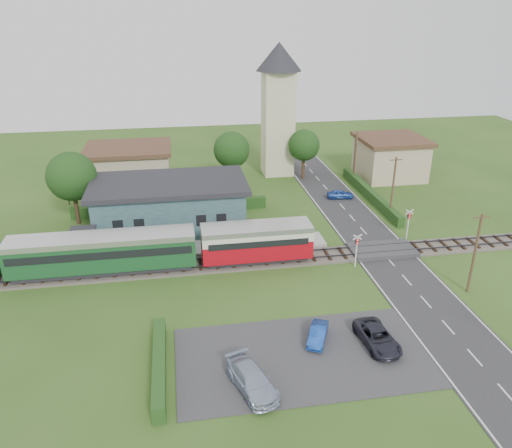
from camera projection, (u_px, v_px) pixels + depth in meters
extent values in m
plane|color=#2D4C19|center=(285.00, 270.00, 44.86)|extent=(120.00, 120.00, 0.00)
cube|color=#4C443D|center=(281.00, 259.00, 46.63)|extent=(76.00, 3.20, 0.20)
cube|color=#3F3F47|center=(282.00, 260.00, 45.85)|extent=(76.00, 0.08, 0.15)
cube|color=#3F3F47|center=(279.00, 253.00, 47.15)|extent=(76.00, 0.08, 0.15)
cube|color=#28282B|center=(390.00, 262.00, 46.35)|extent=(6.00, 70.00, 0.05)
cube|color=#333335|center=(302.00, 357.00, 33.78)|extent=(17.00, 9.00, 0.08)
cube|color=#333335|center=(382.00, 250.00, 48.08)|extent=(6.20, 3.40, 0.45)
cube|color=gray|center=(172.00, 251.00, 47.96)|extent=(30.00, 3.00, 0.45)
cube|color=beige|center=(84.00, 243.00, 46.19)|extent=(2.00, 2.00, 2.40)
cube|color=#232328|center=(82.00, 231.00, 45.67)|extent=(2.30, 2.30, 0.15)
cube|color=#4A6B6F|center=(170.00, 208.00, 52.32)|extent=(15.00, 8.00, 4.80)
cube|color=#232328|center=(168.00, 184.00, 51.26)|extent=(16.00, 9.00, 0.50)
cube|color=#232328|center=(171.00, 234.00, 49.29)|extent=(1.20, 0.12, 2.20)
cube|color=black|center=(118.00, 226.00, 48.01)|extent=(1.00, 0.12, 1.20)
cube|color=black|center=(139.00, 224.00, 48.31)|extent=(1.00, 0.12, 1.20)
cube|color=black|center=(201.00, 220.00, 49.22)|extent=(1.00, 0.12, 1.20)
cube|color=black|center=(221.00, 219.00, 49.52)|extent=(1.00, 0.12, 1.20)
cube|color=#232328|center=(256.00, 256.00, 46.08)|extent=(9.00, 2.20, 0.50)
cube|color=#A50814|center=(257.00, 247.00, 45.68)|extent=(10.00, 2.80, 1.80)
cube|color=silver|center=(257.00, 234.00, 45.18)|extent=(10.00, 2.82, 0.90)
cube|color=black|center=(257.00, 238.00, 45.32)|extent=(9.00, 2.88, 0.60)
cube|color=#BCBCBC|center=(257.00, 228.00, 44.91)|extent=(10.00, 2.90, 0.45)
cube|color=#232328|center=(105.00, 268.00, 44.04)|extent=(15.20, 2.20, 0.50)
cube|color=#164822|center=(103.00, 253.00, 43.43)|extent=(16.00, 2.80, 2.60)
cube|color=black|center=(102.00, 249.00, 43.27)|extent=(15.40, 2.86, 0.70)
cube|color=#BCBCBC|center=(101.00, 238.00, 42.87)|extent=(16.00, 2.90, 0.50)
cube|color=beige|center=(278.00, 124.00, 68.07)|extent=(4.00, 4.00, 14.00)
cone|color=#232328|center=(279.00, 56.00, 64.53)|extent=(6.00, 6.00, 3.60)
cube|color=tan|center=(130.00, 169.00, 64.17)|extent=(10.00, 8.00, 5.00)
cube|color=#472D1E|center=(128.00, 148.00, 63.06)|extent=(10.80, 8.80, 0.50)
cube|color=tan|center=(390.00, 159.00, 68.53)|extent=(8.00, 8.00, 5.00)
cube|color=#472D1E|center=(392.00, 139.00, 67.42)|extent=(8.80, 8.80, 0.50)
cube|color=#193814|center=(159.00, 365.00, 32.13)|extent=(0.80, 9.00, 1.20)
cube|color=#193814|center=(370.00, 194.00, 61.20)|extent=(0.80, 18.00, 1.20)
cube|color=#193814|center=(171.00, 207.00, 57.09)|extent=(22.00, 0.80, 1.30)
cylinder|color=#332316|center=(76.00, 206.00, 53.66)|extent=(0.44, 0.44, 4.12)
sphere|color=#143311|center=(72.00, 176.00, 52.32)|extent=(5.20, 5.20, 5.20)
cylinder|color=#332316|center=(232.00, 173.00, 64.55)|extent=(0.44, 0.44, 3.85)
sphere|color=#143311|center=(232.00, 150.00, 63.30)|extent=(4.60, 4.60, 4.60)
cylinder|color=#332316|center=(303.00, 166.00, 67.91)|extent=(0.44, 0.44, 3.58)
sphere|color=#143311|center=(304.00, 145.00, 66.75)|extent=(4.20, 4.20, 4.20)
cylinder|color=#473321|center=(475.00, 254.00, 40.17)|extent=(0.22, 0.22, 7.00)
cube|color=#473321|center=(482.00, 217.00, 38.88)|extent=(1.40, 0.10, 0.10)
cylinder|color=#473321|center=(393.00, 188.00, 54.61)|extent=(0.22, 0.22, 7.00)
cube|color=#473321|center=(396.00, 160.00, 53.32)|extent=(1.40, 0.10, 0.10)
cylinder|color=#473321|center=(355.00, 158.00, 65.45)|extent=(0.22, 0.22, 7.00)
cube|color=#473321|center=(357.00, 134.00, 64.16)|extent=(1.40, 0.10, 0.10)
cylinder|color=silver|center=(356.00, 252.00, 44.86)|extent=(0.12, 0.12, 3.00)
cube|color=#232328|center=(357.00, 241.00, 44.41)|extent=(0.35, 0.18, 0.55)
sphere|color=#FF190C|center=(358.00, 240.00, 44.24)|extent=(0.14, 0.14, 0.14)
sphere|color=#FF190C|center=(357.00, 243.00, 44.37)|extent=(0.14, 0.14, 0.14)
cube|color=silver|center=(358.00, 237.00, 44.25)|extent=(0.84, 0.05, 0.55)
cube|color=silver|center=(358.00, 237.00, 44.25)|extent=(0.84, 0.05, 0.55)
cylinder|color=silver|center=(408.00, 226.00, 50.27)|extent=(0.12, 0.12, 3.00)
cube|color=#232328|center=(409.00, 216.00, 49.83)|extent=(0.35, 0.18, 0.55)
sphere|color=#FF190C|center=(410.00, 215.00, 49.66)|extent=(0.14, 0.14, 0.14)
sphere|color=#FF190C|center=(410.00, 217.00, 49.78)|extent=(0.14, 0.14, 0.14)
cube|color=silver|center=(410.00, 212.00, 49.67)|extent=(0.84, 0.05, 0.55)
cube|color=silver|center=(410.00, 212.00, 49.67)|extent=(0.84, 0.05, 0.55)
cylinder|color=#3F3F47|center=(66.00, 185.00, 58.61)|extent=(0.14, 0.14, 5.00)
sphere|color=orange|center=(63.00, 164.00, 57.60)|extent=(0.30, 0.30, 0.30)
cylinder|color=#3F3F47|center=(355.00, 154.00, 70.64)|extent=(0.14, 0.14, 5.00)
sphere|color=orange|center=(356.00, 137.00, 69.63)|extent=(0.30, 0.30, 0.30)
imported|color=#244AA7|center=(340.00, 194.00, 61.25)|extent=(3.36, 1.69, 1.10)
imported|color=#133B96|center=(318.00, 334.00, 35.18)|extent=(2.33, 3.33, 1.04)
imported|color=#9EA9C2|center=(252.00, 380.00, 30.66)|extent=(3.28, 5.06, 1.36)
imported|color=#23232F|center=(377.00, 337.00, 34.69)|extent=(2.42, 4.60, 1.23)
imported|color=gray|center=(224.00, 240.00, 47.89)|extent=(0.65, 0.51, 1.57)
imported|color=gray|center=(102.00, 246.00, 46.68)|extent=(0.57, 0.73, 1.50)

